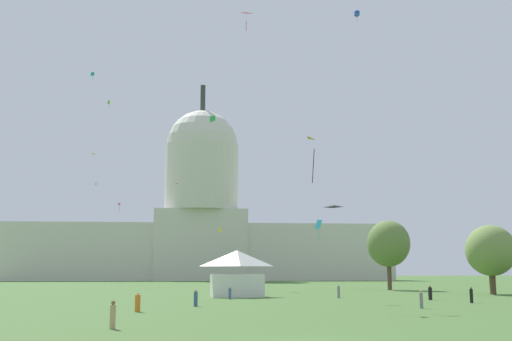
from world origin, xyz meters
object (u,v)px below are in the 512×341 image
(person_tan_edge_west, at_px, (113,316))
(person_denim_deep_crowd, at_px, (230,293))
(kite_red_high, at_px, (248,16))
(kite_gold_high, at_px, (94,156))
(kite_turquoise_high, at_px, (92,74))
(capitol_building, at_px, (201,221))
(event_tent, at_px, (237,274))
(person_orange_lawn_far_left, at_px, (138,303))
(kite_white_mid, at_px, (96,184))
(kite_magenta_mid, at_px, (174,184))
(kite_lime_high, at_px, (109,102))
(person_black_mid_right, at_px, (430,293))
(person_grey_near_tent, at_px, (339,292))
(kite_green_mid, at_px, (212,119))
(tree_east_mid, at_px, (388,244))
(person_grey_near_tree_east, at_px, (421,300))
(kite_orange_low, at_px, (316,147))
(kite_blue_high, at_px, (357,14))
(person_black_edge_east, at_px, (471,296))
(kite_pink_mid, at_px, (119,204))
(kite_yellow_low, at_px, (220,230))
(kite_black_low, at_px, (334,209))
(person_denim_back_left, at_px, (196,298))
(kite_cyan_low, at_px, (319,225))
(tree_east_far, at_px, (491,251))

(person_tan_edge_west, relative_size, person_denim_deep_crowd, 1.08)
(kite_red_high, height_order, kite_gold_high, kite_gold_high)
(kite_red_high, distance_m, kite_turquoise_high, 102.27)
(capitol_building, xyz_separation_m, kite_turquoise_high, (-30.58, -52.17, 36.26))
(event_tent, xyz_separation_m, person_orange_lawn_far_left, (-10.02, -29.33, -2.30))
(event_tent, distance_m, person_denim_deep_crowd, 7.21)
(person_tan_edge_west, relative_size, kite_white_mid, 1.59)
(kite_red_high, bearing_deg, kite_magenta_mid, 94.66)
(person_tan_edge_west, bearing_deg, kite_lime_high, -158.40)
(kite_white_mid, height_order, kite_turquoise_high, kite_turquoise_high)
(person_orange_lawn_far_left, height_order, kite_gold_high, kite_gold_high)
(person_black_mid_right, bearing_deg, kite_lime_high, -37.68)
(person_grey_near_tent, relative_size, kite_green_mid, 1.23)
(tree_east_mid, xyz_separation_m, kite_white_mid, (-65.35, 80.81, 21.16))
(person_grey_near_tree_east, xyz_separation_m, kite_green_mid, (-18.07, 69.57, 33.70))
(kite_orange_low, relative_size, kite_turquoise_high, 1.68)
(kite_orange_low, height_order, kite_gold_high, kite_gold_high)
(kite_gold_high, bearing_deg, kite_red_high, 137.73)
(person_grey_near_tree_east, bearing_deg, person_black_mid_right, 155.68)
(person_grey_near_tree_east, distance_m, kite_lime_high, 137.99)
(kite_blue_high, height_order, kite_turquoise_high, kite_turquoise_high)
(person_denim_deep_crowd, bearing_deg, person_orange_lawn_far_left, 95.40)
(capitol_building, bearing_deg, person_black_edge_east, -79.60)
(capitol_building, relative_size, person_grey_near_tent, 81.27)
(kite_lime_high, height_order, kite_magenta_mid, kite_lime_high)
(person_grey_near_tree_east, xyz_separation_m, kite_pink_mid, (-43.86, 127.15, 21.72))
(person_tan_edge_west, relative_size, kite_blue_high, 0.69)
(kite_green_mid, height_order, kite_yellow_low, kite_green_mid)
(person_black_mid_right, bearing_deg, kite_gold_high, -39.53)
(tree_east_mid, relative_size, person_denim_deep_crowd, 8.02)
(kite_white_mid, bearing_deg, person_tan_edge_west, -66.62)
(kite_orange_low, distance_m, kite_blue_high, 70.99)
(event_tent, relative_size, tree_east_mid, 0.59)
(kite_black_low, bearing_deg, person_tan_edge_west, 78.13)
(person_denim_back_left, height_order, kite_lime_high, kite_lime_high)
(person_denim_deep_crowd, xyz_separation_m, kite_black_low, (11.65, -6.09, 9.71))
(kite_cyan_low, bearing_deg, kite_black_low, 170.69)
(kite_pink_mid, distance_m, kite_magenta_mid, 50.52)
(person_grey_near_tree_east, xyz_separation_m, kite_turquoise_high, (-50.57, 113.16, 56.37))
(kite_blue_high, relative_size, kite_magenta_mid, 1.38)
(kite_green_mid, bearing_deg, person_orange_lawn_far_left, 164.31)
(tree_east_mid, distance_m, person_orange_lawn_far_left, 68.98)
(kite_yellow_low, xyz_separation_m, kite_cyan_low, (12.96, -53.20, -2.64))
(kite_orange_low, bearing_deg, person_denim_deep_crowd, 36.96)
(capitol_building, height_order, person_black_edge_east, capitol_building)
(event_tent, relative_size, person_orange_lawn_far_left, 4.53)
(kite_cyan_low, bearing_deg, person_denim_deep_crowd, 133.11)
(person_denim_back_left, height_order, person_orange_lawn_far_left, person_denim_back_left)
(tree_east_mid, bearing_deg, tree_east_far, -67.57)
(person_black_mid_right, distance_m, kite_magenta_mid, 74.85)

